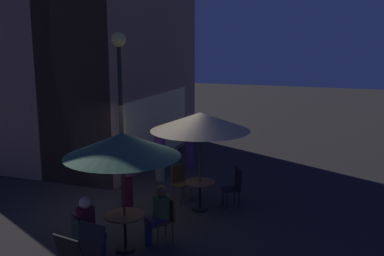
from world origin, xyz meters
TOP-DOWN VIEW (x-y plane):
  - ground_plane at (0.00, 0.00)m, footprint 60.00×60.00m
  - cafe_building at (3.66, 3.62)m, footprint 6.71×6.32m
  - street_lamp_near_corner at (0.54, 0.78)m, footprint 0.35×0.35m
  - cafe_table_0 at (-1.67, -0.45)m, footprint 0.77×0.77m
  - cafe_table_1 at (0.80, -1.15)m, footprint 0.73×0.73m
  - patio_umbrella_0 at (-1.67, -0.45)m, footprint 2.20×2.20m
  - patio_umbrella_1 at (0.80, -1.15)m, footprint 2.34×2.34m
  - cafe_chair_0 at (-2.38, 0.05)m, footprint 0.56×0.56m
  - cafe_chair_1 at (-1.02, -1.03)m, footprint 0.57×0.57m
  - cafe_chair_2 at (1.23, -0.47)m, footprint 0.54×0.54m
  - cafe_chair_3 at (1.28, -1.88)m, footprint 0.54×0.54m
  - patron_seated_0 at (-2.26, -0.03)m, footprint 0.53×0.49m
  - patron_seated_1 at (-1.12, -0.94)m, footprint 0.53×0.52m
  - patron_standing_2 at (4.20, 0.36)m, footprint 0.32×0.32m
  - patron_standing_3 at (2.56, 0.67)m, footprint 0.32×0.32m
  - patron_standing_4 at (0.06, 0.41)m, footprint 0.32×0.32m

SIDE VIEW (x-z plane):
  - ground_plane at x=0.00m, z-range 0.00..0.00m
  - cafe_table_1 at x=0.80m, z-range 0.16..0.88m
  - cafe_chair_0 at x=-2.38m, z-range 0.09..1.00m
  - cafe_chair_1 at x=-1.02m, z-range 0.09..1.01m
  - cafe_chair_2 at x=1.23m, z-range 0.09..1.02m
  - cafe_table_0 at x=-1.67m, z-range 0.18..0.93m
  - cafe_chair_3 at x=1.28m, z-range 0.09..1.07m
  - patron_seated_1 at x=-1.12m, z-range 0.09..1.29m
  - patron_seated_0 at x=-2.26m, z-range 0.08..1.35m
  - patron_standing_3 at x=2.56m, z-range 0.01..1.65m
  - patron_standing_4 at x=0.06m, z-range 0.01..1.73m
  - patron_standing_2 at x=4.20m, z-range 0.01..1.74m
  - patio_umbrella_0 at x=-1.67m, z-range 0.94..3.30m
  - patio_umbrella_1 at x=0.80m, z-range 0.97..3.36m
  - street_lamp_near_corner at x=0.54m, z-range 0.93..5.15m
  - cafe_building at x=3.66m, z-range -0.01..8.47m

